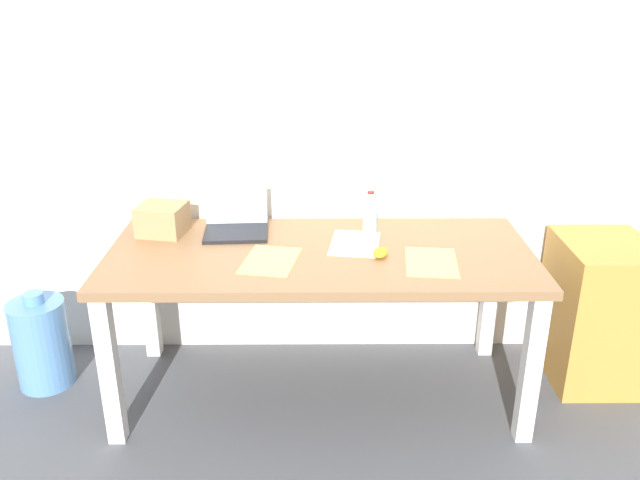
# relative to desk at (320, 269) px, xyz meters

# --- Properties ---
(ground_plane) EXTENTS (8.00, 8.00, 0.00)m
(ground_plane) POSITION_rel_desk_xyz_m (0.00, 0.00, -0.64)
(ground_plane) COLOR #515459
(back_wall) EXTENTS (5.20, 0.08, 2.60)m
(back_wall) POSITION_rel_desk_xyz_m (0.00, 0.46, 0.66)
(back_wall) COLOR silver
(back_wall) RESTS_ON ground
(desk) EXTENTS (1.84, 0.80, 0.72)m
(desk) POSITION_rel_desk_xyz_m (0.00, 0.00, 0.00)
(desk) COLOR olive
(desk) RESTS_ON ground
(laptop_left) EXTENTS (0.30, 0.24, 0.21)m
(laptop_left) POSITION_rel_desk_xyz_m (-0.39, 0.22, 0.13)
(laptop_left) COLOR black
(laptop_left) RESTS_ON desk
(beer_bottle) EXTENTS (0.07, 0.07, 0.21)m
(beer_bottle) POSITION_rel_desk_xyz_m (0.23, 0.17, 0.17)
(beer_bottle) COLOR #99B7C1
(beer_bottle) RESTS_ON desk
(computer_mouse) EXTENTS (0.09, 0.11, 0.03)m
(computer_mouse) POSITION_rel_desk_xyz_m (0.26, -0.06, 0.10)
(computer_mouse) COLOR gold
(computer_mouse) RESTS_ON desk
(cardboard_box) EXTENTS (0.23, 0.22, 0.14)m
(cardboard_box) POSITION_rel_desk_xyz_m (-0.72, 0.21, 0.16)
(cardboard_box) COLOR tan
(cardboard_box) RESTS_ON desk
(paper_sheet_near_back) EXTENTS (0.25, 0.32, 0.00)m
(paper_sheet_near_back) POSITION_rel_desk_xyz_m (0.16, 0.08, 0.09)
(paper_sheet_near_back) COLOR white
(paper_sheet_near_back) RESTS_ON desk
(paper_yellow_folder) EXTENTS (0.26, 0.33, 0.00)m
(paper_yellow_folder) POSITION_rel_desk_xyz_m (-0.21, -0.11, 0.09)
(paper_yellow_folder) COLOR #F4E06B
(paper_yellow_folder) RESTS_ON desk
(paper_sheet_front_right) EXTENTS (0.24, 0.32, 0.00)m
(paper_sheet_front_right) POSITION_rel_desk_xyz_m (0.46, -0.13, 0.09)
(paper_sheet_front_right) COLOR #F4E06B
(paper_sheet_front_right) RESTS_ON desk
(water_cooler_jug) EXTENTS (0.26, 0.26, 0.48)m
(water_cooler_jug) POSITION_rel_desk_xyz_m (-1.32, 0.08, -0.42)
(water_cooler_jug) COLOR #598CC6
(water_cooler_jug) RESTS_ON ground
(filing_cabinet) EXTENTS (0.40, 0.48, 0.70)m
(filing_cabinet) POSITION_rel_desk_xyz_m (1.31, 0.14, -0.29)
(filing_cabinet) COLOR #C68938
(filing_cabinet) RESTS_ON ground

